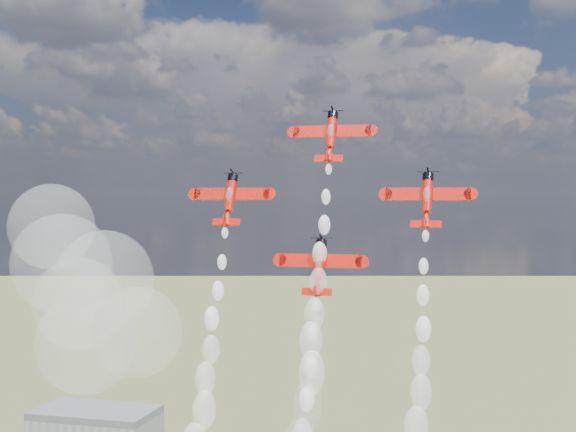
{
  "coord_description": "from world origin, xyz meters",
  "views": [
    {
      "loc": [
        44.26,
        -121.87,
        103.78
      ],
      "look_at": [
        12.03,
        -0.84,
        100.16
      ],
      "focal_mm": 50.0,
      "sensor_mm": 36.0,
      "label": 1
    }
  ],
  "objects_px": {
    "hangar": "(95,424)",
    "plane_right": "(427,199)",
    "plane_slot": "(319,266)",
    "plane_left": "(230,198)",
    "plane_lead": "(331,135)"
  },
  "relations": [
    {
      "from": "hangar",
      "to": "plane_slot",
      "type": "xyz_separation_m",
      "value": [
        138.03,
        -185.14,
        86.4
      ]
    },
    {
      "from": "plane_left",
      "to": "plane_slot",
      "type": "relative_size",
      "value": 1.0
    },
    {
      "from": "hangar",
      "to": "plane_right",
      "type": "bearing_deg",
      "value": -49.68
    },
    {
      "from": "hangar",
      "to": "plane_left",
      "type": "bearing_deg",
      "value": -55.9
    },
    {
      "from": "plane_lead",
      "to": "plane_left",
      "type": "distance_m",
      "value": 18.97
    },
    {
      "from": "hangar",
      "to": "plane_right",
      "type": "xyz_separation_m",
      "value": [
        153.57,
        -180.94,
        96.44
      ]
    },
    {
      "from": "plane_left",
      "to": "plane_slot",
      "type": "bearing_deg",
      "value": -15.11
    },
    {
      "from": "hangar",
      "to": "plane_left",
      "type": "xyz_separation_m",
      "value": [
        122.49,
        -180.94,
        96.44
      ]
    },
    {
      "from": "plane_slot",
      "to": "plane_left",
      "type": "bearing_deg",
      "value": 164.89
    },
    {
      "from": "plane_lead",
      "to": "plane_left",
      "type": "height_order",
      "value": "plane_lead"
    },
    {
      "from": "plane_lead",
      "to": "hangar",
      "type": "bearing_deg",
      "value": 127.99
    },
    {
      "from": "hangar",
      "to": "plane_right",
      "type": "height_order",
      "value": "plane_right"
    },
    {
      "from": "hangar",
      "to": "plane_left",
      "type": "distance_m",
      "value": 238.84
    },
    {
      "from": "plane_lead",
      "to": "plane_left",
      "type": "relative_size",
      "value": 1.0
    },
    {
      "from": "plane_left",
      "to": "plane_right",
      "type": "distance_m",
      "value": 31.08
    }
  ]
}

